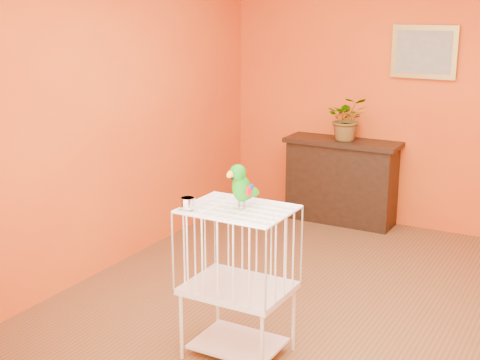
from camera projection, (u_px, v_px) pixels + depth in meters
The scene contains 8 objects.
ground at pixel (330, 314), 4.89m from camera, with size 4.50×4.50×0.00m, color brown.
room_shell at pixel (339, 98), 4.48m from camera, with size 4.50×4.50×4.50m.
console_cabinet at pixel (341, 181), 6.84m from camera, with size 1.16×0.42×0.86m.
potted_plant at pixel (348, 123), 6.69m from camera, with size 0.40×0.44×0.35m, color #26722D.
framed_picture at pixel (424, 52), 6.31m from camera, with size 0.62×0.04×0.50m.
birdcage at pixel (238, 281), 4.20m from camera, with size 0.64×0.50×0.99m.
feed_cup at pixel (188, 203), 4.05m from camera, with size 0.10×0.10×0.07m, color silver.
parrot at pixel (241, 185), 4.06m from camera, with size 0.15×0.25×0.28m.
Camera 1 is at (1.60, -4.23, 2.21)m, focal length 50.00 mm.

